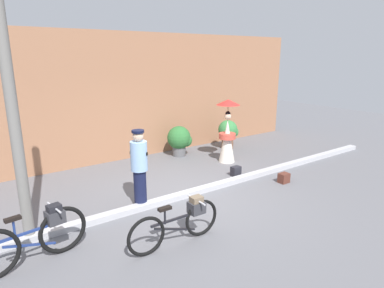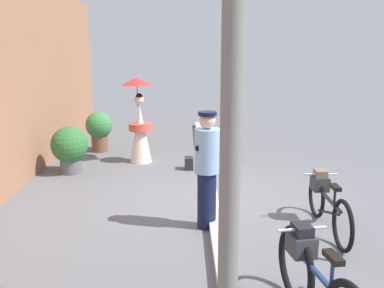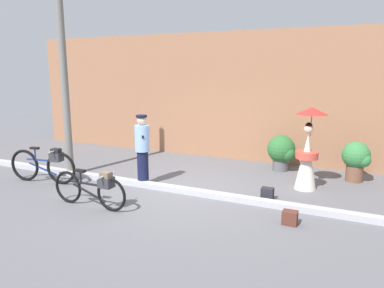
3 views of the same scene
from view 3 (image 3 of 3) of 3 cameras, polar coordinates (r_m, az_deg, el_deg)
ground_plane at (r=8.06m, az=-2.69°, el=-7.49°), size 30.00×30.00×0.00m
building_wall at (r=10.95m, az=6.00°, el=7.50°), size 14.00×0.40×3.73m
sidewalk_curb at (r=8.05m, az=-2.70°, el=-7.08°), size 14.00×0.20×0.12m
bicycle_near_officer at (r=7.28m, az=-15.36°, el=-6.68°), size 1.73×0.48×0.76m
bicycle_far_side at (r=9.24m, az=-22.21°, el=-3.03°), size 1.77×0.48×0.85m
person_officer at (r=8.38m, az=-7.82°, el=-0.66°), size 0.34×0.34×1.64m
person_with_parasol at (r=8.41m, az=17.76°, el=-1.07°), size 0.68×0.68×1.85m
potted_plant_by_door at (r=9.47m, az=24.51°, el=-2.11°), size 0.66×0.65×0.97m
potted_plant_small at (r=9.86m, az=13.99°, el=-1.10°), size 0.75×0.73×0.95m
backpack_on_pavement at (r=7.68m, az=11.79°, el=-7.66°), size 0.25×0.18×0.25m
backpack_spare at (r=6.61m, az=15.17°, el=-11.13°), size 0.25×0.20×0.24m
utility_pole at (r=9.48m, az=-19.49°, el=9.52°), size 0.18×0.18×4.80m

